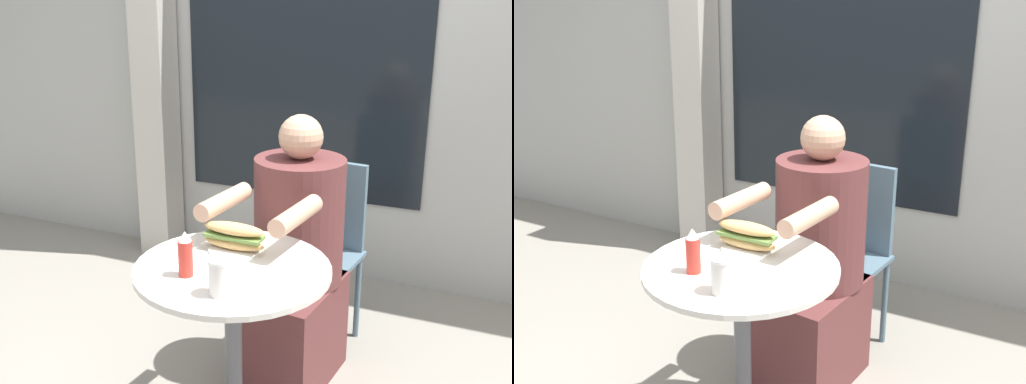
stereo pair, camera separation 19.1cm
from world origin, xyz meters
The scene contains 8 objects.
storefront_wall centered at (-0.01, 1.61, 1.40)m, with size 8.00×0.09×2.80m.
lattice_pillar centered at (-1.20, 1.45, 1.20)m, with size 0.21×0.21×2.40m.
cafe_table centered at (0.00, 0.00, 0.54)m, with size 0.66×0.66×0.74m.
diner_chair centered at (0.05, 0.88, 0.52)m, with size 0.42×0.42×0.87m.
seated_diner centered at (0.03, 0.53, 0.50)m, with size 0.43×0.69×1.15m.
sandwich_on_plate centered at (-0.05, 0.12, 0.79)m, with size 0.23×0.18×0.10m.
drink_cup centered at (0.05, -0.19, 0.80)m, with size 0.07×0.07×0.12m.
condiment_bottle centered at (-0.11, -0.12, 0.82)m, with size 0.05×0.05×0.15m.
Camera 1 is at (0.79, -1.63, 1.60)m, focal length 42.00 mm.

